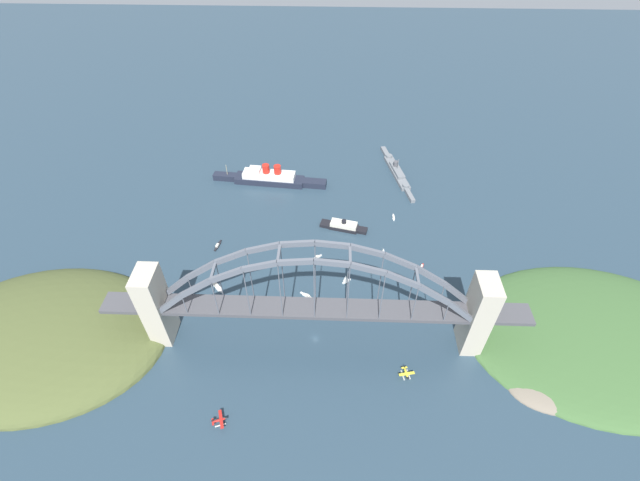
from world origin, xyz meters
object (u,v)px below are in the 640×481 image
at_px(harbor_arch_bridge, 315,308).
at_px(seaplane_taxiing_near_bridge, 406,374).
at_px(small_boat_1, 346,279).
at_px(small_boat_3, 421,267).
at_px(naval_cruiser, 397,171).
at_px(harbor_ferry_steamer, 343,226).
at_px(small_boat_5, 217,286).
at_px(seaplane_second_in_formation, 220,421).
at_px(small_boat_6, 317,257).
at_px(small_boat_7, 383,252).
at_px(small_boat_0, 307,296).
at_px(small_boat_4, 218,246).
at_px(ocean_liner, 270,178).
at_px(small_boat_2, 394,217).

xyz_separation_m(harbor_arch_bridge, seaplane_taxiing_near_bridge, (53.53, -23.59, -28.69)).
xyz_separation_m(small_boat_1, small_boat_3, (54.86, 15.76, -3.15)).
distance_m(naval_cruiser, small_boat_1, 142.51).
height_order(harbor_ferry_steamer, small_boat_1, small_boat_1).
bearing_deg(small_boat_5, seaplane_second_in_formation, -77.11).
relative_size(small_boat_6, small_boat_7, 0.87).
xyz_separation_m(small_boat_3, small_boat_7, (-27.02, 11.93, 2.98)).
bearing_deg(small_boat_3, seaplane_second_in_formation, -136.27).
bearing_deg(naval_cruiser, small_boat_3, -86.58).
xyz_separation_m(seaplane_taxiing_near_bridge, small_boat_5, (-123.53, 62.83, -1.33)).
bearing_deg(small_boat_7, small_boat_0, -142.46).
distance_m(small_boat_0, small_boat_3, 86.34).
relative_size(seaplane_taxiing_near_bridge, small_boat_7, 1.17).
height_order(small_boat_4, small_boat_6, small_boat_6).
bearing_deg(small_boat_3, ocean_liner, 140.50).
relative_size(small_boat_4, small_boat_6, 1.70).
bearing_deg(harbor_arch_bridge, small_boat_5, 150.73).
relative_size(small_boat_2, small_boat_3, 0.90).
relative_size(ocean_liner, small_boat_0, 10.66).
height_order(small_boat_5, small_boat_7, small_boat_7).
relative_size(small_boat_3, small_boat_7, 1.02).
height_order(naval_cruiser, seaplane_second_in_formation, naval_cruiser).
height_order(small_boat_5, small_boat_6, small_boat_6).
height_order(small_boat_0, small_boat_4, small_boat_0).
height_order(seaplane_taxiing_near_bridge, small_boat_6, seaplane_taxiing_near_bridge).
bearing_deg(naval_cruiser, seaplane_taxiing_near_bridge, -93.76).
distance_m(naval_cruiser, seaplane_second_in_formation, 262.48).
xyz_separation_m(seaplane_taxiing_near_bridge, small_boat_2, (5.25, 141.10, -1.18)).
relative_size(harbor_arch_bridge, small_boat_5, 23.32).
bearing_deg(harbor_arch_bridge, small_boat_7, 57.71).
relative_size(naval_cruiser, small_boat_6, 12.32).
xyz_separation_m(harbor_ferry_steamer, seaplane_second_in_formation, (-66.20, -158.26, -0.39)).
bearing_deg(small_boat_0, ocean_liner, 107.40).
bearing_deg(seaplane_taxiing_near_bridge, small_boat_1, 116.03).
distance_m(harbor_ferry_steamer, small_boat_2, 43.42).
bearing_deg(harbor_arch_bridge, small_boat_2, 63.43).
bearing_deg(small_boat_4, ocean_liner, 70.18).
height_order(seaplane_taxiing_near_bridge, small_boat_1, small_boat_1).
xyz_separation_m(naval_cruiser, small_boat_4, (-144.87, -101.44, -1.73)).
relative_size(harbor_arch_bridge, small_boat_1, 29.41).
xyz_separation_m(seaplane_taxiing_near_bridge, small_boat_0, (-60.58, 56.46, -1.22)).
distance_m(small_boat_1, small_boat_4, 102.53).
distance_m(small_boat_0, small_boat_7, 68.27).
relative_size(naval_cruiser, small_boat_5, 8.15).
xyz_separation_m(harbor_ferry_steamer, small_boat_3, (56.34, -41.04, -1.81)).
bearing_deg(small_boat_7, seaplane_taxiing_near_bridge, -86.21).
distance_m(small_boat_0, small_boat_4, 84.85).
bearing_deg(small_boat_5, ocean_liner, 79.84).
distance_m(small_boat_4, small_boat_6, 76.61).
height_order(seaplane_second_in_formation, small_boat_2, seaplane_second_in_formation).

